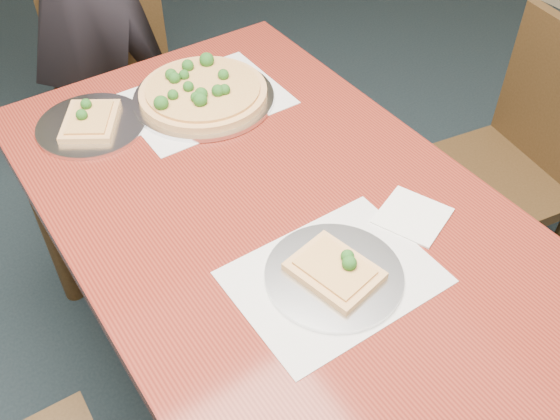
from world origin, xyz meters
TOP-DOWN VIEW (x-y plane):
  - dining_table at (0.26, 0.33)m, footprint 0.90×1.50m
  - chair_far at (0.29, 1.44)m, footprint 0.55×0.55m
  - chair_right at (1.10, 0.31)m, footprint 0.48×0.48m
  - placemat_main at (0.33, 0.80)m, footprint 0.42×0.32m
  - placemat_near at (0.24, 0.11)m, footprint 0.40×0.30m
  - pizza_pan at (0.33, 0.80)m, footprint 0.38×0.38m
  - slice_plate_near at (0.24, 0.11)m, footprint 0.28×0.28m
  - slice_plate_far at (0.03, 0.86)m, footprint 0.28×0.28m
  - napkin at (0.49, 0.15)m, footprint 0.18×0.18m

SIDE VIEW (x-z plane):
  - chair_far at x=0.29m, z-range 0.06..0.97m
  - chair_right at x=1.10m, z-range 0.06..0.97m
  - dining_table at x=0.26m, z-range 0.28..1.03m
  - placemat_main at x=0.33m, z-range 0.75..0.75m
  - placemat_near at x=0.24m, z-range 0.75..0.75m
  - napkin at x=0.49m, z-range 0.75..0.76m
  - slice_plate_far at x=0.03m, z-range 0.73..0.79m
  - slice_plate_near at x=0.24m, z-range 0.74..0.79m
  - pizza_pan at x=0.33m, z-range 0.74..0.81m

